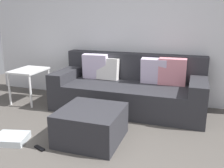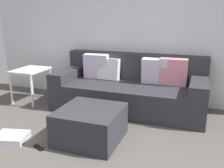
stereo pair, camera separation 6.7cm
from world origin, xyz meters
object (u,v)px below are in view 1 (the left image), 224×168
(ottoman, at_px, (91,125))
(storage_bin, at_px, (11,139))
(remote_by_storage_bin, at_px, (40,148))
(couch_sectional, at_px, (129,88))
(side_table, at_px, (29,74))

(ottoman, bearing_deg, storage_bin, -158.16)
(ottoman, height_order, remote_by_storage_bin, ottoman)
(couch_sectional, bearing_deg, side_table, -171.82)
(ottoman, bearing_deg, side_table, 148.38)
(couch_sectional, distance_m, side_table, 1.79)
(couch_sectional, distance_m, storage_bin, 1.96)
(couch_sectional, relative_size, side_table, 3.89)
(couch_sectional, height_order, remote_by_storage_bin, couch_sectional)
(storage_bin, relative_size, side_table, 0.61)
(remote_by_storage_bin, bearing_deg, storage_bin, -163.76)
(ottoman, xyz_separation_m, side_table, (-1.61, 0.99, 0.30))
(storage_bin, bearing_deg, remote_by_storage_bin, -5.49)
(ottoman, relative_size, side_table, 1.22)
(storage_bin, bearing_deg, ottoman, 21.84)
(remote_by_storage_bin, bearing_deg, side_table, 150.56)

